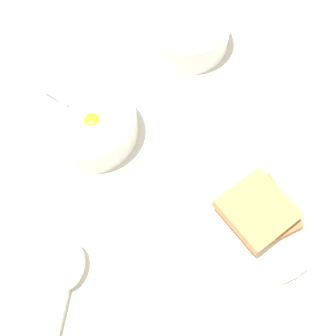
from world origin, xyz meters
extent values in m
plane|color=beige|center=(0.00, 0.00, 0.00)|extent=(3.00, 3.00, 0.00)
cylinder|color=white|center=(0.02, -0.07, 0.03)|extent=(0.16, 0.16, 0.05)
cylinder|color=white|center=(0.02, -0.07, 0.03)|extent=(0.13, 0.13, 0.02)
ellipsoid|color=yellow|center=(0.02, -0.06, 0.05)|extent=(0.03, 0.03, 0.02)
cylinder|color=black|center=(0.03, -0.06, 0.05)|extent=(0.03, 0.03, 0.00)
ellipsoid|color=silver|center=(0.02, -0.09, 0.05)|extent=(0.03, 0.02, 0.01)
cube|color=silver|center=(0.02, -0.13, 0.07)|extent=(0.01, 0.05, 0.03)
cylinder|color=white|center=(0.04, 0.23, 0.01)|extent=(0.20, 0.20, 0.02)
cylinder|color=white|center=(0.04, 0.23, 0.02)|extent=(0.14, 0.14, 0.00)
cube|color=#9E7042|center=(0.03, 0.23, 0.03)|extent=(0.12, 0.12, 0.02)
cube|color=tan|center=(0.04, 0.23, 0.04)|extent=(0.12, 0.12, 0.02)
ellipsoid|color=white|center=(0.23, 0.02, 0.02)|extent=(0.08, 0.07, 0.03)
cube|color=white|center=(0.30, 0.05, 0.01)|extent=(0.10, 0.05, 0.01)
cylinder|color=white|center=(-0.23, -0.02, 0.03)|extent=(0.16, 0.16, 0.05)
cylinder|color=white|center=(-0.23, -0.02, 0.04)|extent=(0.13, 0.13, 0.02)
camera|label=1|loc=(0.27, 0.20, 0.56)|focal=42.00mm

